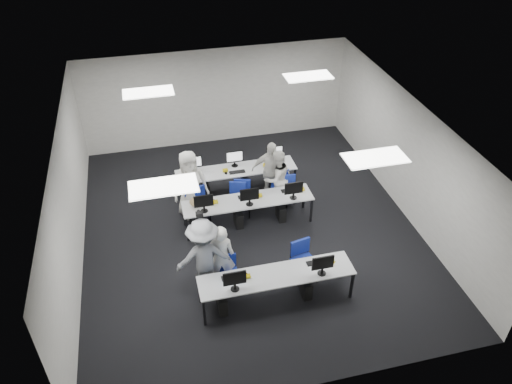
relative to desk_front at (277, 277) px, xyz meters
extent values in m
plane|color=black|center=(0.00, 2.40, -0.68)|extent=(9.00, 9.00, 0.00)
plane|color=white|center=(0.00, 2.40, 2.32)|extent=(9.00, 9.00, 0.00)
cube|color=beige|center=(0.00, 6.90, 0.82)|extent=(8.00, 0.02, 3.00)
cube|color=beige|center=(0.00, -2.10, 0.82)|extent=(8.00, 0.02, 3.00)
cube|color=beige|center=(-4.00, 2.40, 0.82)|extent=(0.02, 9.00, 3.00)
cube|color=beige|center=(4.00, 2.40, 0.82)|extent=(0.02, 9.00, 3.00)
cube|color=white|center=(-2.00, 0.40, 2.30)|extent=(1.20, 0.60, 0.02)
cube|color=white|center=(2.00, 0.40, 2.30)|extent=(1.20, 0.60, 0.02)
cube|color=white|center=(-2.00, 4.40, 2.30)|extent=(1.20, 0.60, 0.02)
cube|color=white|center=(2.00, 4.40, 2.30)|extent=(1.20, 0.60, 0.02)
cube|color=silver|center=(0.00, 0.00, 0.03)|extent=(3.20, 0.70, 0.03)
cube|color=black|center=(-1.55, -0.30, -0.33)|extent=(0.05, 0.05, 0.70)
cube|color=black|center=(-1.55, 0.30, -0.33)|extent=(0.05, 0.05, 0.70)
cube|color=black|center=(1.55, -0.30, -0.33)|extent=(0.05, 0.05, 0.70)
cube|color=black|center=(1.55, 0.30, -0.33)|extent=(0.05, 0.05, 0.70)
cube|color=silver|center=(0.00, 2.60, 0.03)|extent=(3.20, 0.70, 0.03)
cube|color=black|center=(-1.55, 2.30, -0.33)|extent=(0.05, 0.05, 0.70)
cube|color=black|center=(-1.55, 2.90, -0.33)|extent=(0.05, 0.05, 0.70)
cube|color=black|center=(1.55, 2.30, -0.33)|extent=(0.05, 0.05, 0.70)
cube|color=black|center=(1.55, 2.90, -0.33)|extent=(0.05, 0.05, 0.70)
cube|color=silver|center=(0.00, 4.00, 0.03)|extent=(3.20, 0.70, 0.03)
cube|color=black|center=(-1.55, 3.70, -0.33)|extent=(0.05, 0.05, 0.70)
cube|color=black|center=(-1.55, 4.30, -0.33)|extent=(0.05, 0.05, 0.70)
cube|color=black|center=(1.55, 3.70, -0.33)|extent=(0.05, 0.05, 0.70)
cube|color=black|center=(1.55, 4.30, -0.33)|extent=(0.05, 0.05, 0.70)
cube|color=#0B3F98|center=(-0.90, -0.18, 0.35)|extent=(0.46, 0.04, 0.32)
cube|color=black|center=(-0.90, 0.14, 0.06)|extent=(0.42, 0.14, 0.02)
ellipsoid|color=black|center=(-0.60, 0.14, 0.07)|extent=(0.07, 0.10, 0.04)
cube|color=black|center=(-1.15, 0.00, -0.47)|extent=(0.18, 0.40, 0.42)
cube|color=white|center=(0.90, -0.18, 0.35)|extent=(0.46, 0.04, 0.32)
cube|color=black|center=(0.90, 0.14, 0.06)|extent=(0.42, 0.14, 0.02)
ellipsoid|color=black|center=(1.20, 0.14, 0.07)|extent=(0.07, 0.10, 0.04)
cube|color=black|center=(0.65, 0.00, -0.47)|extent=(0.18, 0.40, 0.42)
cube|color=white|center=(-1.10, 2.42, 0.35)|extent=(0.46, 0.04, 0.32)
cube|color=black|center=(-1.10, 2.74, 0.06)|extent=(0.42, 0.14, 0.02)
ellipsoid|color=black|center=(-0.80, 2.74, 0.07)|extent=(0.07, 0.10, 0.04)
cube|color=black|center=(-1.35, 2.60, -0.47)|extent=(0.18, 0.40, 0.42)
cube|color=white|center=(0.00, 2.42, 0.35)|extent=(0.46, 0.04, 0.32)
cube|color=black|center=(0.00, 2.74, 0.06)|extent=(0.42, 0.14, 0.02)
ellipsoid|color=black|center=(0.30, 2.74, 0.07)|extent=(0.07, 0.10, 0.04)
cube|color=black|center=(-0.25, 2.60, -0.47)|extent=(0.18, 0.40, 0.42)
cube|color=white|center=(1.10, 2.42, 0.35)|extent=(0.46, 0.04, 0.32)
cube|color=black|center=(1.10, 2.74, 0.06)|extent=(0.42, 0.14, 0.02)
ellipsoid|color=black|center=(1.40, 2.74, 0.07)|extent=(0.07, 0.10, 0.04)
cube|color=black|center=(0.85, 2.60, -0.47)|extent=(0.18, 0.40, 0.42)
cube|color=white|center=(-1.10, 4.18, 0.35)|extent=(0.46, 0.04, 0.32)
cube|color=black|center=(-1.10, 3.86, 0.06)|extent=(0.42, 0.14, 0.02)
ellipsoid|color=black|center=(-1.40, 3.86, 0.07)|extent=(0.07, 0.10, 0.04)
cube|color=black|center=(-0.85, 4.00, -0.47)|extent=(0.18, 0.40, 0.42)
cube|color=white|center=(0.00, 4.18, 0.35)|extent=(0.46, 0.04, 0.32)
cube|color=black|center=(0.00, 3.86, 0.06)|extent=(0.42, 0.14, 0.02)
ellipsoid|color=black|center=(-0.30, 3.86, 0.07)|extent=(0.07, 0.10, 0.04)
cube|color=black|center=(0.25, 4.00, -0.47)|extent=(0.18, 0.40, 0.42)
cube|color=white|center=(1.10, 4.18, 0.35)|extent=(0.46, 0.04, 0.32)
cube|color=black|center=(1.10, 3.86, 0.06)|extent=(0.42, 0.14, 0.02)
ellipsoid|color=black|center=(0.80, 3.86, 0.07)|extent=(0.07, 0.10, 0.04)
cube|color=black|center=(1.35, 4.00, -0.47)|extent=(0.18, 0.40, 0.42)
cube|color=navy|center=(-0.90, 0.55, -0.26)|extent=(0.44, 0.42, 0.05)
cube|color=navy|center=(-0.88, 0.74, -0.02)|extent=(0.39, 0.08, 0.33)
cube|color=navy|center=(0.75, 0.45, -0.19)|extent=(0.55, 0.53, 0.06)
cube|color=navy|center=(0.71, 0.66, 0.09)|extent=(0.45, 0.14, 0.38)
cube|color=navy|center=(-1.12, 3.09, -0.24)|extent=(0.48, 0.46, 0.06)
cube|color=navy|center=(-1.15, 3.28, 0.01)|extent=(0.41, 0.11, 0.35)
cube|color=navy|center=(-0.05, 3.06, -0.22)|extent=(0.54, 0.52, 0.06)
cube|color=navy|center=(0.00, 3.26, 0.04)|extent=(0.42, 0.16, 0.36)
cube|color=navy|center=(0.99, 3.24, -0.20)|extent=(0.58, 0.57, 0.06)
cube|color=navy|center=(1.07, 3.44, 0.07)|extent=(0.43, 0.20, 0.37)
cube|color=navy|center=(-1.22, 3.42, -0.22)|extent=(0.51, 0.50, 0.06)
cube|color=navy|center=(-1.26, 3.22, 0.05)|extent=(0.43, 0.13, 0.36)
cube|color=navy|center=(-0.07, 3.38, -0.22)|extent=(0.54, 0.52, 0.06)
cube|color=navy|center=(-0.13, 3.18, 0.04)|extent=(0.42, 0.16, 0.36)
cube|color=navy|center=(1.18, 3.35, -0.20)|extent=(0.50, 0.49, 0.06)
cube|color=navy|center=(1.15, 3.14, 0.06)|extent=(0.44, 0.10, 0.37)
ellipsoid|color=#9D8351|center=(-1.26, 2.65, 0.17)|extent=(0.35, 0.29, 0.25)
imported|color=silver|center=(-1.00, 0.75, 0.11)|extent=(0.64, 0.48, 1.58)
imported|color=silver|center=(0.92, 3.28, 0.11)|extent=(0.94, 0.85, 1.57)
imported|color=silver|center=(-1.31, 3.33, 0.24)|extent=(0.98, 0.72, 1.83)
imported|color=silver|center=(0.82, 3.52, 0.17)|extent=(1.08, 0.73, 1.70)
imported|color=slate|center=(-1.37, 0.70, 0.22)|extent=(1.18, 0.68, 1.81)
cube|color=black|center=(-1.37, 0.88, 1.19)|extent=(0.14, 0.18, 0.10)
camera|label=1|loc=(-2.11, -6.88, 7.34)|focal=35.00mm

